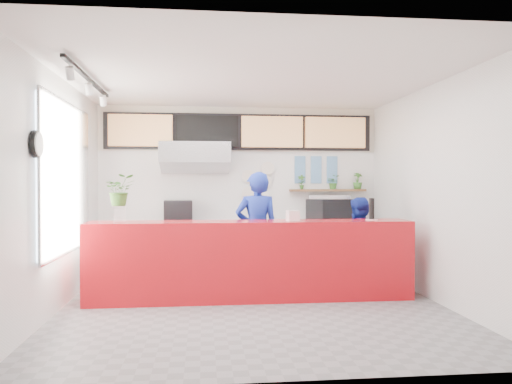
% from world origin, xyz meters
% --- Properties ---
extents(floor, '(5.00, 5.00, 0.00)m').
position_xyz_m(floor, '(0.00, 0.00, 0.00)').
color(floor, slate).
rests_on(floor, ground).
extents(ceiling, '(5.00, 5.00, 0.00)m').
position_xyz_m(ceiling, '(0.00, 0.00, 3.00)').
color(ceiling, silver).
extents(wall_back, '(5.00, 0.00, 5.00)m').
position_xyz_m(wall_back, '(0.00, 2.50, 1.50)').
color(wall_back, white).
rests_on(wall_back, ground).
extents(wall_left, '(0.00, 5.00, 5.00)m').
position_xyz_m(wall_left, '(-2.50, 0.00, 1.50)').
color(wall_left, white).
rests_on(wall_left, ground).
extents(wall_right, '(0.00, 5.00, 5.00)m').
position_xyz_m(wall_right, '(2.50, 0.00, 1.50)').
color(wall_right, white).
rests_on(wall_right, ground).
extents(service_counter, '(4.50, 0.60, 1.10)m').
position_xyz_m(service_counter, '(0.00, 0.40, 0.55)').
color(service_counter, '#B20C14').
rests_on(service_counter, ground).
extents(cream_band, '(5.00, 0.02, 0.80)m').
position_xyz_m(cream_band, '(0.00, 2.49, 2.60)').
color(cream_band, beige).
rests_on(cream_band, wall_back).
extents(prep_bench, '(1.80, 0.60, 0.90)m').
position_xyz_m(prep_bench, '(-0.80, 2.20, 0.45)').
color(prep_bench, '#B2B5BA').
rests_on(prep_bench, ground).
extents(panini_oven, '(0.50, 0.50, 0.43)m').
position_xyz_m(panini_oven, '(-1.10, 2.20, 1.12)').
color(panini_oven, black).
rests_on(panini_oven, prep_bench).
extents(extraction_hood, '(1.20, 0.70, 0.35)m').
position_xyz_m(extraction_hood, '(-0.80, 2.15, 2.15)').
color(extraction_hood, '#B2B5BA').
rests_on(extraction_hood, ceiling).
extents(hood_lip, '(1.20, 0.69, 0.31)m').
position_xyz_m(hood_lip, '(-0.80, 2.15, 1.95)').
color(hood_lip, '#B2B5BA').
rests_on(hood_lip, ceiling).
extents(right_bench, '(1.80, 0.60, 0.90)m').
position_xyz_m(right_bench, '(1.50, 2.20, 0.45)').
color(right_bench, '#B2B5BA').
rests_on(right_bench, ground).
extents(espresso_machine, '(0.83, 0.73, 0.44)m').
position_xyz_m(espresso_machine, '(1.58, 2.20, 1.12)').
color(espresso_machine, black).
rests_on(espresso_machine, right_bench).
extents(espresso_tray, '(0.81, 0.65, 0.07)m').
position_xyz_m(espresso_tray, '(1.58, 2.20, 1.38)').
color(espresso_tray, '#B4B7BC').
rests_on(espresso_tray, espresso_machine).
extents(herb_shelf, '(1.40, 0.18, 0.04)m').
position_xyz_m(herb_shelf, '(1.60, 2.40, 1.50)').
color(herb_shelf, brown).
rests_on(herb_shelf, wall_back).
extents(menu_board_far_left, '(1.10, 0.10, 0.55)m').
position_xyz_m(menu_board_far_left, '(-1.75, 2.38, 2.55)').
color(menu_board_far_left, tan).
rests_on(menu_board_far_left, wall_back).
extents(menu_board_mid_left, '(1.10, 0.10, 0.55)m').
position_xyz_m(menu_board_mid_left, '(-0.59, 2.38, 2.55)').
color(menu_board_mid_left, black).
rests_on(menu_board_mid_left, wall_back).
extents(menu_board_mid_right, '(1.10, 0.10, 0.55)m').
position_xyz_m(menu_board_mid_right, '(0.57, 2.38, 2.55)').
color(menu_board_mid_right, tan).
rests_on(menu_board_mid_right, wall_back).
extents(menu_board_far_right, '(1.10, 0.10, 0.55)m').
position_xyz_m(menu_board_far_right, '(1.73, 2.38, 2.55)').
color(menu_board_far_right, tan).
rests_on(menu_board_far_right, wall_back).
extents(soffit, '(4.80, 0.04, 0.65)m').
position_xyz_m(soffit, '(0.00, 2.46, 2.55)').
color(soffit, black).
rests_on(soffit, wall_back).
extents(window_pane, '(0.04, 2.20, 1.90)m').
position_xyz_m(window_pane, '(-2.47, 0.30, 1.70)').
color(window_pane, silver).
rests_on(window_pane, wall_left).
extents(window_frame, '(0.03, 2.30, 2.00)m').
position_xyz_m(window_frame, '(-2.45, 0.30, 1.70)').
color(window_frame, '#B2B5BA').
rests_on(window_frame, wall_left).
extents(wall_clock_rim, '(0.05, 0.30, 0.30)m').
position_xyz_m(wall_clock_rim, '(-2.46, -0.90, 2.05)').
color(wall_clock_rim, black).
rests_on(wall_clock_rim, wall_left).
extents(wall_clock_face, '(0.02, 0.26, 0.26)m').
position_xyz_m(wall_clock_face, '(-2.43, -0.90, 2.05)').
color(wall_clock_face, white).
rests_on(wall_clock_face, wall_left).
extents(track_rail, '(0.05, 2.40, 0.04)m').
position_xyz_m(track_rail, '(-2.10, 0.00, 2.94)').
color(track_rail, black).
rests_on(track_rail, ceiling).
extents(dec_plate_a, '(0.24, 0.03, 0.24)m').
position_xyz_m(dec_plate_a, '(0.15, 2.47, 1.75)').
color(dec_plate_a, silver).
rests_on(dec_plate_a, wall_back).
extents(dec_plate_b, '(0.24, 0.03, 0.24)m').
position_xyz_m(dec_plate_b, '(0.45, 2.47, 1.65)').
color(dec_plate_b, silver).
rests_on(dec_plate_b, wall_back).
extents(dec_plate_c, '(0.24, 0.03, 0.24)m').
position_xyz_m(dec_plate_c, '(0.15, 2.47, 1.45)').
color(dec_plate_c, silver).
rests_on(dec_plate_c, wall_back).
extents(dec_plate_d, '(0.24, 0.03, 0.24)m').
position_xyz_m(dec_plate_d, '(0.50, 2.47, 1.90)').
color(dec_plate_d, silver).
rests_on(dec_plate_d, wall_back).
extents(photo_frame_a, '(0.20, 0.02, 0.25)m').
position_xyz_m(photo_frame_a, '(1.10, 2.48, 2.00)').
color(photo_frame_a, '#598CBF').
rests_on(photo_frame_a, wall_back).
extents(photo_frame_b, '(0.20, 0.02, 0.25)m').
position_xyz_m(photo_frame_b, '(1.40, 2.48, 2.00)').
color(photo_frame_b, '#598CBF').
rests_on(photo_frame_b, wall_back).
extents(photo_frame_c, '(0.20, 0.02, 0.25)m').
position_xyz_m(photo_frame_c, '(1.70, 2.48, 2.00)').
color(photo_frame_c, '#598CBF').
rests_on(photo_frame_c, wall_back).
extents(photo_frame_d, '(0.20, 0.02, 0.25)m').
position_xyz_m(photo_frame_d, '(1.10, 2.48, 1.75)').
color(photo_frame_d, '#598CBF').
rests_on(photo_frame_d, wall_back).
extents(photo_frame_e, '(0.20, 0.02, 0.25)m').
position_xyz_m(photo_frame_e, '(1.40, 2.48, 1.75)').
color(photo_frame_e, '#598CBF').
rests_on(photo_frame_e, wall_back).
extents(photo_frame_f, '(0.20, 0.02, 0.25)m').
position_xyz_m(photo_frame_f, '(1.70, 2.48, 1.75)').
color(photo_frame_f, '#598CBF').
rests_on(photo_frame_f, wall_back).
extents(staff_center, '(0.67, 0.45, 1.80)m').
position_xyz_m(staff_center, '(0.14, 0.97, 0.90)').
color(staff_center, navy).
rests_on(staff_center, ground).
extents(staff_right, '(0.87, 0.85, 1.41)m').
position_xyz_m(staff_right, '(1.69, 0.89, 0.71)').
color(staff_right, navy).
rests_on(staff_right, ground).
extents(herb_a, '(0.16, 0.14, 0.27)m').
position_xyz_m(herb_a, '(1.11, 2.40, 1.65)').
color(herb_a, '#336724').
rests_on(herb_a, herb_shelf).
extents(herb_c, '(0.26, 0.24, 0.26)m').
position_xyz_m(herb_c, '(1.71, 2.40, 1.65)').
color(herb_c, '#336724').
rests_on(herb_c, herb_shelf).
extents(herb_d, '(0.17, 0.16, 0.31)m').
position_xyz_m(herb_d, '(2.16, 2.40, 1.67)').
color(herb_d, '#336724').
rests_on(herb_d, herb_shelf).
extents(glass_vase, '(0.18, 0.18, 0.20)m').
position_xyz_m(glass_vase, '(-1.78, 0.38, 1.20)').
color(glass_vase, silver).
rests_on(glass_vase, service_counter).
extents(basil_vase, '(0.47, 0.44, 0.43)m').
position_xyz_m(basil_vase, '(-1.78, 0.38, 1.53)').
color(basil_vase, '#336724').
rests_on(basil_vase, glass_vase).
extents(napkin_holder, '(0.19, 0.15, 0.15)m').
position_xyz_m(napkin_holder, '(0.59, 0.39, 1.17)').
color(napkin_holder, white).
rests_on(napkin_holder, service_counter).
extents(white_plate, '(0.22, 0.22, 0.01)m').
position_xyz_m(white_plate, '(1.73, 0.38, 1.11)').
color(white_plate, white).
rests_on(white_plate, service_counter).
extents(pepper_mill, '(0.08, 0.08, 0.30)m').
position_xyz_m(pepper_mill, '(1.73, 0.38, 1.26)').
color(pepper_mill, black).
rests_on(pepper_mill, white_plate).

